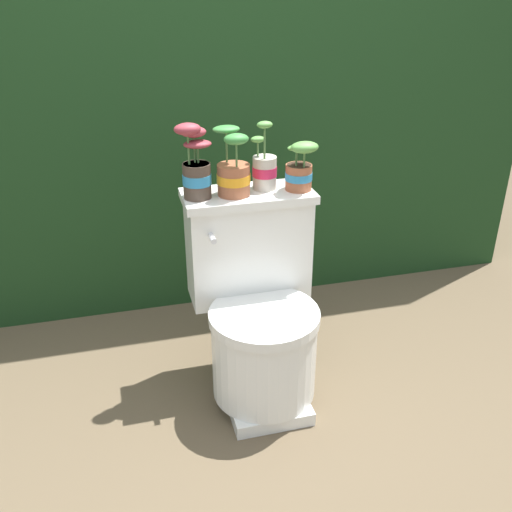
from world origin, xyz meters
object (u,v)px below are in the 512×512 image
(potted_plant_midright, at_px, (300,169))
(potted_plant_middle, at_px, (264,169))
(toilet, at_px, (258,311))
(potted_plant_midleft, at_px, (233,172))
(potted_plant_left, at_px, (196,168))

(potted_plant_midright, bearing_deg, potted_plant_middle, 158.92)
(potted_plant_middle, bearing_deg, toilet, -112.70)
(toilet, distance_m, potted_plant_midleft, 0.51)
(potted_plant_midleft, relative_size, potted_plant_middle, 0.95)
(potted_plant_midleft, relative_size, potted_plant_midright, 1.30)
(potted_plant_middle, xyz_separation_m, potted_plant_midright, (0.12, -0.04, 0.00))
(toilet, xyz_separation_m, potted_plant_left, (-0.18, 0.13, 0.52))
(potted_plant_left, bearing_deg, potted_plant_midright, -2.73)
(toilet, height_order, potted_plant_left, potted_plant_left)
(potted_plant_middle, relative_size, potted_plant_midright, 1.37)
(toilet, xyz_separation_m, potted_plant_midleft, (-0.05, 0.12, 0.49))
(potted_plant_left, distance_m, potted_plant_midleft, 0.13)
(toilet, height_order, potted_plant_middle, potted_plant_middle)
(potted_plant_left, xyz_separation_m, potted_plant_midright, (0.36, -0.02, -0.03))
(toilet, relative_size, potted_plant_left, 2.90)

